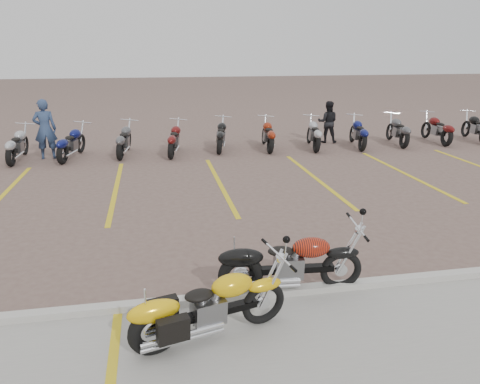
% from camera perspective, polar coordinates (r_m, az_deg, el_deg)
% --- Properties ---
extents(ground, '(100.00, 100.00, 0.00)m').
position_cam_1_polar(ground, '(8.79, 1.35, -6.17)').
color(ground, '#6F594F').
rests_on(ground, ground).
extents(curb, '(60.00, 0.18, 0.12)m').
position_cam_1_polar(curb, '(7.02, 4.84, -12.10)').
color(curb, '#ADAAA3').
rests_on(curb, ground).
extents(parking_stripes, '(38.00, 5.50, 0.01)m').
position_cam_1_polar(parking_stripes, '(12.50, -2.48, 1.04)').
color(parking_stripes, gold).
rests_on(parking_stripes, ground).
extents(yellow_cruiser, '(2.03, 0.65, 0.85)m').
position_cam_1_polar(yellow_cruiser, '(5.92, -4.11, -14.06)').
color(yellow_cruiser, black).
rests_on(yellow_cruiser, ground).
extents(flame_cruiser, '(2.15, 0.36, 0.88)m').
position_cam_1_polar(flame_cruiser, '(6.96, 5.78, -8.89)').
color(flame_cruiser, black).
rests_on(flame_cruiser, ground).
extents(person_a, '(0.75, 0.54, 1.93)m').
position_cam_1_polar(person_a, '(16.39, -22.68, 7.08)').
color(person_a, navy).
rests_on(person_a, ground).
extents(person_b, '(0.92, 0.82, 1.56)m').
position_cam_1_polar(person_b, '(18.12, 10.65, 8.39)').
color(person_b, black).
rests_on(person_b, ground).
extents(bg_bike_row, '(22.34, 2.07, 1.10)m').
position_cam_1_polar(bg_bike_row, '(16.53, 0.46, 7.03)').
color(bg_bike_row, black).
rests_on(bg_bike_row, ground).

